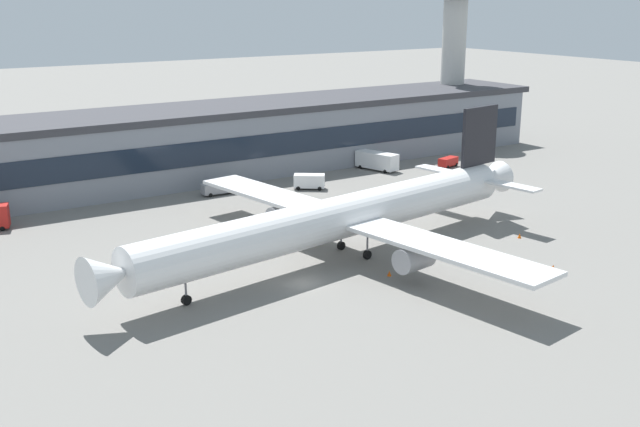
{
  "coord_description": "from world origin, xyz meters",
  "views": [
    {
      "loc": [
        -42.66,
        -69.43,
        31.82
      ],
      "look_at": [
        7.94,
        8.78,
        5.0
      ],
      "focal_mm": 42.57,
      "sensor_mm": 36.0,
      "label": 1
    }
  ],
  "objects_px": {
    "belt_loader": "(221,187)",
    "traffic_cone_2": "(460,250)",
    "crew_van": "(309,181)",
    "traffic_cone_1": "(553,267)",
    "traffic_cone_3": "(389,273)",
    "traffic_cone_0": "(520,236)",
    "fuel_truck": "(376,160)",
    "airliner": "(343,217)",
    "control_tower": "(454,36)",
    "follow_me_car": "(448,161)"
  },
  "relations": [
    {
      "from": "fuel_truck",
      "to": "traffic_cone_0",
      "type": "relative_size",
      "value": 13.25
    },
    {
      "from": "belt_loader",
      "to": "fuel_truck",
      "type": "relative_size",
      "value": 0.73
    },
    {
      "from": "belt_loader",
      "to": "traffic_cone_3",
      "type": "height_order",
      "value": "belt_loader"
    },
    {
      "from": "crew_van",
      "to": "traffic_cone_0",
      "type": "xyz_separation_m",
      "value": [
        9.66,
        -38.75,
        -1.13
      ]
    },
    {
      "from": "traffic_cone_0",
      "to": "traffic_cone_1",
      "type": "distance_m",
      "value": 12.47
    },
    {
      "from": "traffic_cone_2",
      "to": "airliner",
      "type": "bearing_deg",
      "value": 154.18
    },
    {
      "from": "crew_van",
      "to": "traffic_cone_3",
      "type": "xyz_separation_m",
      "value": [
        -14.2,
        -40.58,
        -1.14
      ]
    },
    {
      "from": "traffic_cone_1",
      "to": "traffic_cone_3",
      "type": "height_order",
      "value": "traffic_cone_1"
    },
    {
      "from": "belt_loader",
      "to": "traffic_cone_2",
      "type": "relative_size",
      "value": 10.36
    },
    {
      "from": "crew_van",
      "to": "traffic_cone_2",
      "type": "distance_m",
      "value": 38.92
    },
    {
      "from": "crew_van",
      "to": "traffic_cone_2",
      "type": "relative_size",
      "value": 8.83
    },
    {
      "from": "traffic_cone_3",
      "to": "belt_loader",
      "type": "bearing_deg",
      "value": 89.83
    },
    {
      "from": "traffic_cone_0",
      "to": "traffic_cone_1",
      "type": "bearing_deg",
      "value": -118.76
    },
    {
      "from": "crew_van",
      "to": "traffic_cone_0",
      "type": "bearing_deg",
      "value": -76.0
    },
    {
      "from": "airliner",
      "to": "traffic_cone_1",
      "type": "relative_size",
      "value": 102.5
    },
    {
      "from": "traffic_cone_1",
      "to": "traffic_cone_3",
      "type": "distance_m",
      "value": 20.05
    },
    {
      "from": "control_tower",
      "to": "airliner",
      "type": "bearing_deg",
      "value": -141.04
    },
    {
      "from": "fuel_truck",
      "to": "traffic_cone_1",
      "type": "bearing_deg",
      "value": -105.18
    },
    {
      "from": "crew_van",
      "to": "traffic_cone_2",
      "type": "bearing_deg",
      "value": -91.96
    },
    {
      "from": "belt_loader",
      "to": "crew_van",
      "type": "distance_m",
      "value": 14.91
    },
    {
      "from": "airliner",
      "to": "follow_me_car",
      "type": "relative_size",
      "value": 14.04
    },
    {
      "from": "traffic_cone_1",
      "to": "belt_loader",
      "type": "bearing_deg",
      "value": 107.98
    },
    {
      "from": "control_tower",
      "to": "traffic_cone_2",
      "type": "height_order",
      "value": "control_tower"
    },
    {
      "from": "traffic_cone_0",
      "to": "fuel_truck",
      "type": "bearing_deg",
      "value": 78.52
    },
    {
      "from": "airliner",
      "to": "crew_van",
      "type": "distance_m",
      "value": 35.8
    },
    {
      "from": "belt_loader",
      "to": "fuel_truck",
      "type": "xyz_separation_m",
      "value": [
        32.76,
        0.81,
        0.73
      ]
    },
    {
      "from": "follow_me_car",
      "to": "traffic_cone_1",
      "type": "xyz_separation_m",
      "value": [
        -28.2,
        -49.77,
        -0.77
      ]
    },
    {
      "from": "follow_me_car",
      "to": "belt_loader",
      "type": "bearing_deg",
      "value": 173.98
    },
    {
      "from": "belt_loader",
      "to": "traffic_cone_2",
      "type": "height_order",
      "value": "belt_loader"
    },
    {
      "from": "belt_loader",
      "to": "traffic_cone_1",
      "type": "xyz_separation_m",
      "value": [
        17.73,
        -54.61,
        -0.83
      ]
    },
    {
      "from": "traffic_cone_1",
      "to": "traffic_cone_2",
      "type": "relative_size",
      "value": 1.04
    },
    {
      "from": "traffic_cone_2",
      "to": "traffic_cone_3",
      "type": "bearing_deg",
      "value": -172.5
    },
    {
      "from": "control_tower",
      "to": "crew_van",
      "type": "relative_size",
      "value": 6.85
    },
    {
      "from": "airliner",
      "to": "follow_me_car",
      "type": "height_order",
      "value": "airliner"
    },
    {
      "from": "follow_me_car",
      "to": "airliner",
      "type": "bearing_deg",
      "value": -145.49
    },
    {
      "from": "traffic_cone_0",
      "to": "traffic_cone_2",
      "type": "xyz_separation_m",
      "value": [
        -10.99,
        -0.14,
        -0.02
      ]
    },
    {
      "from": "control_tower",
      "to": "traffic_cone_0",
      "type": "relative_size",
      "value": 56.45
    },
    {
      "from": "belt_loader",
      "to": "traffic_cone_2",
      "type": "bearing_deg",
      "value": -73.79
    },
    {
      "from": "belt_loader",
      "to": "fuel_truck",
      "type": "bearing_deg",
      "value": 1.41
    },
    {
      "from": "traffic_cone_0",
      "to": "traffic_cone_3",
      "type": "bearing_deg",
      "value": -175.61
    },
    {
      "from": "belt_loader",
      "to": "traffic_cone_0",
      "type": "height_order",
      "value": "belt_loader"
    },
    {
      "from": "crew_van",
      "to": "traffic_cone_3",
      "type": "bearing_deg",
      "value": -109.29
    },
    {
      "from": "traffic_cone_0",
      "to": "crew_van",
      "type": "bearing_deg",
      "value": 104.0
    },
    {
      "from": "airliner",
      "to": "fuel_truck",
      "type": "bearing_deg",
      "value": 48.3
    },
    {
      "from": "airliner",
      "to": "control_tower",
      "type": "relative_size",
      "value": 1.77
    },
    {
      "from": "crew_van",
      "to": "follow_me_car",
      "type": "relative_size",
      "value": 1.16
    },
    {
      "from": "airliner",
      "to": "traffic_cone_2",
      "type": "height_order",
      "value": "airliner"
    },
    {
      "from": "airliner",
      "to": "traffic_cone_1",
      "type": "height_order",
      "value": "airliner"
    },
    {
      "from": "fuel_truck",
      "to": "crew_van",
      "type": "bearing_deg",
      "value": -162.94
    },
    {
      "from": "crew_van",
      "to": "traffic_cone_1",
      "type": "bearing_deg",
      "value": -85.79
    }
  ]
}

